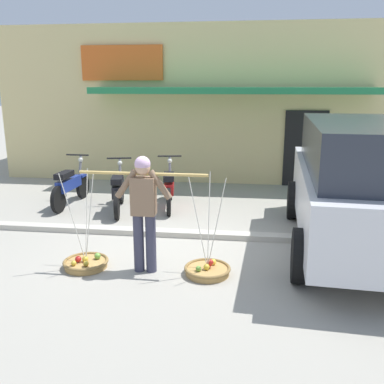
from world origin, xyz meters
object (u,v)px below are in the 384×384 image
(motorcycle_third_in_row, at_px, (169,188))
(parked_truck, at_px, (361,182))
(fruit_basket_right_side, at_px, (207,269))
(motorcycle_second_in_row, at_px, (119,191))
(motorcycle_nearest_shop, at_px, (70,186))
(fruit_basket_left_side, at_px, (86,263))
(fruit_vendor, at_px, (144,206))

(motorcycle_third_in_row, relative_size, parked_truck, 0.37)
(fruit_basket_right_side, distance_m, motorcycle_second_in_row, 3.63)
(motorcycle_second_in_row, relative_size, motorcycle_third_in_row, 0.99)
(motorcycle_nearest_shop, bearing_deg, fruit_basket_left_side, -63.72)
(fruit_basket_left_side, relative_size, parked_truck, 0.30)
(motorcycle_third_in_row, bearing_deg, motorcycle_second_in_row, -158.26)
(fruit_vendor, relative_size, fruit_basket_left_side, 1.25)
(fruit_basket_left_side, bearing_deg, motorcycle_second_in_row, 97.07)
(motorcycle_third_in_row, distance_m, parked_truck, 4.07)
(fruit_vendor, xyz_separation_m, fruit_basket_right_side, (0.91, -0.00, -0.90))
(fruit_vendor, bearing_deg, motorcycle_second_in_row, 113.72)
(motorcycle_third_in_row, bearing_deg, fruit_basket_right_side, -70.73)
(motorcycle_nearest_shop, xyz_separation_m, motorcycle_third_in_row, (2.23, 0.11, 0.00))
(fruit_vendor, distance_m, parked_truck, 3.50)
(motorcycle_nearest_shop, bearing_deg, fruit_basket_right_side, -43.21)
(fruit_vendor, height_order, motorcycle_second_in_row, fruit_vendor)
(parked_truck, bearing_deg, motorcycle_third_in_row, 150.21)
(fruit_basket_right_side, bearing_deg, motorcycle_nearest_shop, 136.79)
(fruit_vendor, xyz_separation_m, motorcycle_second_in_row, (-1.26, 2.88, -0.53))
(motorcycle_second_in_row, xyz_separation_m, motorcycle_third_in_row, (1.02, 0.41, 0.00))
(fruit_basket_right_side, distance_m, motorcycle_nearest_shop, 4.66)
(motorcycle_second_in_row, relative_size, parked_truck, 0.36)
(fruit_vendor, bearing_deg, fruit_basket_left_side, 179.78)
(fruit_basket_left_side, distance_m, motorcycle_nearest_shop, 3.55)
(fruit_basket_left_side, relative_size, fruit_basket_right_side, 1.00)
(fruit_basket_right_side, distance_m, motorcycle_third_in_row, 3.51)
(fruit_basket_left_side, relative_size, motorcycle_nearest_shop, 0.80)
(fruit_basket_right_side, xyz_separation_m, parked_truck, (2.34, 1.29, 1.06))
(motorcycle_second_in_row, distance_m, motorcycle_third_in_row, 1.10)
(motorcycle_second_in_row, bearing_deg, parked_truck, -19.40)
(motorcycle_nearest_shop, bearing_deg, motorcycle_third_in_row, 2.91)
(fruit_vendor, bearing_deg, motorcycle_nearest_shop, 127.93)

